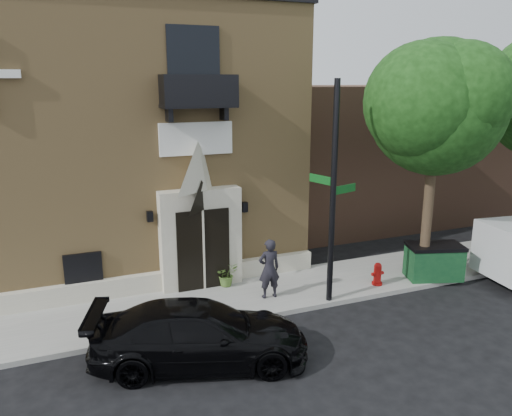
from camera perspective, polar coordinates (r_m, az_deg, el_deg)
The scene contains 11 objects.
ground at distance 14.58m, azimuth 0.79°, elevation -12.67°, with size 120.00×120.00×0.00m, color black.
sidewalk at distance 16.16m, azimuth 2.01°, elevation -9.58°, with size 42.00×3.00×0.15m, color gray.
church at distance 20.12m, azimuth -16.21°, elevation 8.11°, with size 12.20×11.01×9.30m.
neighbour_building at distance 27.25m, azimuth 17.03°, elevation 6.50°, with size 18.00×8.00×6.40m, color brown.
street_tree_left at distance 16.59m, azimuth 20.28°, elevation 10.86°, with size 4.97×4.38×7.77m.
black_sedan at distance 12.35m, azimuth -6.43°, elevation -14.15°, with size 2.10×5.17×1.50m, color black.
street_sign at distance 14.59m, azimuth 8.79°, elevation 1.58°, with size 1.21×1.01×6.55m.
fire_hydrant at distance 16.86m, azimuth 13.72°, elevation -7.32°, with size 0.43×0.34×0.75m.
dumpster at distance 17.87m, azimuth 19.67°, elevation -5.74°, with size 2.03×1.52×1.18m.
planter at distance 16.33m, azimuth -3.38°, elevation -7.53°, with size 0.72×0.62×0.80m, color #50742E.
pedestrian_near at distance 15.27m, azimuth 1.51°, elevation -6.94°, with size 0.68×0.45×1.87m, color black.
Camera 1 is at (-5.07, -11.97, 6.62)m, focal length 35.00 mm.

